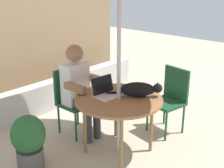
{
  "coord_description": "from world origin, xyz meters",
  "views": [
    {
      "loc": [
        -2.48,
        -2.09,
        2.05
      ],
      "look_at": [
        0.0,
        0.1,
        0.86
      ],
      "focal_mm": 49.12,
      "sensor_mm": 36.0,
      "label": 1
    }
  ],
  "objects": [
    {
      "name": "cat",
      "position": [
        0.21,
        -0.15,
        0.79
      ],
      "size": [
        0.42,
        0.55,
        0.17
      ],
      "color": "black",
      "rests_on": "patio_table"
    },
    {
      "name": "patio_table",
      "position": [
        0.0,
        0.0,
        0.65
      ],
      "size": [
        1.02,
        1.02,
        0.71
      ],
      "color": "olive",
      "rests_on": "ground"
    },
    {
      "name": "person_seated",
      "position": [
        0.0,
        0.66,
        0.69
      ],
      "size": [
        0.48,
        0.48,
        1.22
      ],
      "color": "white",
      "rests_on": "ground"
    },
    {
      "name": "planter_wall_low",
      "position": [
        0.0,
        1.64,
        0.23
      ],
      "size": [
        4.25,
        0.2,
        0.46
      ],
      "primitive_type": "cube",
      "color": "beige",
      "rests_on": "ground"
    },
    {
      "name": "laptop",
      "position": [
        -0.03,
        0.18,
        0.77
      ],
      "size": [
        0.33,
        0.29,
        0.21
      ],
      "color": "silver",
      "rests_on": "patio_table"
    },
    {
      "name": "ground_plane",
      "position": [
        0.0,
        0.0,
        0.0
      ],
      "size": [
        14.0,
        14.0,
        0.0
      ],
      "primitive_type": "plane",
      "color": "#BCAD93"
    },
    {
      "name": "chair_empty",
      "position": [
        0.89,
        -0.17,
        0.52
      ],
      "size": [
        0.47,
        0.47,
        0.88
      ],
      "color": "#194C2D",
      "rests_on": "ground"
    },
    {
      "name": "chair_occupied",
      "position": [
        0.0,
        0.82,
        0.52
      ],
      "size": [
        0.4,
        0.4,
        0.88
      ],
      "color": "#194C2D",
      "rests_on": "ground"
    },
    {
      "name": "potted_plant_by_chair",
      "position": [
        -0.89,
        0.51,
        0.35
      ],
      "size": [
        0.38,
        0.38,
        0.64
      ],
      "color": "#595654",
      "rests_on": "ground"
    },
    {
      "name": "fence_back",
      "position": [
        0.0,
        2.28,
        0.87
      ],
      "size": [
        4.73,
        0.08,
        1.75
      ],
      "primitive_type": "cube",
      "color": "#937756",
      "rests_on": "ground"
    }
  ]
}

